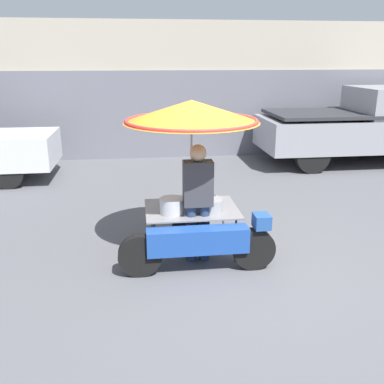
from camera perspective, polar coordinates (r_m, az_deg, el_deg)
ground_plane at (r=5.71m, az=5.30°, el=-10.03°), size 36.00×36.00×0.00m
shopfront_building at (r=12.59m, az=-2.12°, el=13.60°), size 28.00×2.06×3.54m
vendor_motorcycle_cart at (r=5.57m, az=0.09°, el=6.94°), size 2.01×1.77×2.11m
vendor_person at (r=5.56m, az=0.79°, el=-0.75°), size 0.38×0.22×1.59m
pickup_truck at (r=11.80m, az=21.57°, el=8.13°), size 4.84×1.94×1.91m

